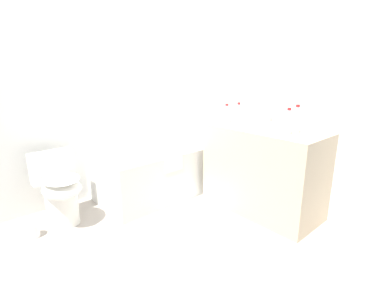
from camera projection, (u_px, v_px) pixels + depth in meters
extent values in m
plane|color=#9E9389|center=(158.00, 247.00, 2.25)|extent=(3.87, 3.87, 0.00)
cube|color=silver|center=(82.00, 90.00, 2.88)|extent=(3.27, 0.10, 2.35)
cube|color=silver|center=(273.00, 90.00, 2.89)|extent=(0.10, 2.90, 2.35)
cube|color=silver|center=(162.00, 169.00, 3.23)|extent=(1.46, 0.78, 0.53)
cube|color=white|center=(162.00, 150.00, 3.17)|extent=(1.20, 0.56, 0.09)
cylinder|color=#B3B3B8|center=(199.00, 136.00, 3.51)|extent=(0.09, 0.03, 0.03)
cylinder|color=#B3B3B8|center=(146.00, 108.00, 3.34)|extent=(0.21, 0.03, 0.43)
cylinder|color=#B3B3B8|center=(112.00, 112.00, 3.06)|extent=(0.28, 0.03, 0.03)
cube|color=white|center=(173.00, 161.00, 2.81)|extent=(0.22, 0.03, 0.20)
cylinder|color=white|center=(63.00, 205.00, 2.53)|extent=(0.27, 0.27, 0.37)
ellipsoid|color=white|center=(62.00, 188.00, 2.45)|extent=(0.32, 0.40, 0.15)
ellipsoid|color=white|center=(61.00, 179.00, 2.43)|extent=(0.30, 0.38, 0.02)
cube|color=white|center=(52.00, 166.00, 2.58)|extent=(0.37, 0.15, 0.28)
cylinder|color=#B0B0B5|center=(50.00, 151.00, 2.54)|extent=(0.03, 0.03, 0.01)
cube|color=tan|center=(263.00, 170.00, 2.76)|extent=(0.56, 1.12, 0.84)
cylinder|color=white|center=(258.00, 125.00, 2.68)|extent=(0.34, 0.34, 0.04)
cylinder|color=#9F9FA5|center=(271.00, 121.00, 2.81)|extent=(0.02, 0.02, 0.08)
cylinder|color=#9F9FA5|center=(268.00, 118.00, 2.76)|extent=(0.11, 0.02, 0.02)
cylinder|color=#9F9FA5|center=(276.00, 124.00, 2.77)|extent=(0.03, 0.03, 0.04)
cylinder|color=#9F9FA5|center=(266.00, 122.00, 2.86)|extent=(0.03, 0.03, 0.04)
cylinder|color=silver|center=(227.00, 114.00, 2.92)|extent=(0.06, 0.06, 0.17)
cylinder|color=red|center=(227.00, 105.00, 2.89)|extent=(0.04, 0.04, 0.02)
cylinder|color=silver|center=(238.00, 114.00, 2.81)|extent=(0.06, 0.06, 0.20)
cylinder|color=red|center=(239.00, 103.00, 2.78)|extent=(0.03, 0.03, 0.02)
cylinder|color=silver|center=(288.00, 122.00, 2.39)|extent=(0.06, 0.06, 0.21)
cylinder|color=red|center=(289.00, 109.00, 2.36)|extent=(0.03, 0.03, 0.02)
cylinder|color=silver|center=(296.00, 120.00, 2.42)|extent=(0.06, 0.06, 0.23)
cylinder|color=red|center=(298.00, 106.00, 2.39)|extent=(0.03, 0.03, 0.02)
cylinder|color=white|center=(308.00, 131.00, 2.31)|extent=(0.06, 0.06, 0.09)
cylinder|color=white|center=(284.00, 127.00, 2.50)|extent=(0.06, 0.06, 0.08)
cube|color=white|center=(209.00, 205.00, 2.92)|extent=(0.70, 0.40, 0.01)
cylinder|color=white|center=(32.00, 231.00, 2.36)|extent=(0.11, 0.11, 0.12)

